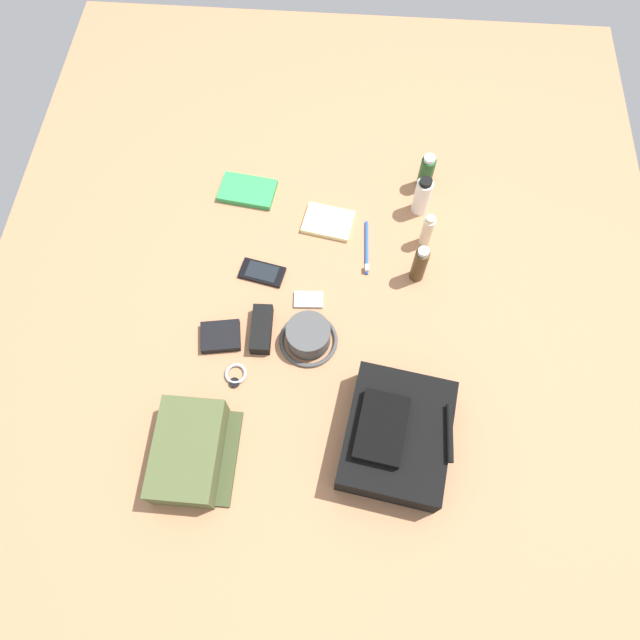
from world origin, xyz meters
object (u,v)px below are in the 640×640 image
at_px(toothpaste_tube, 422,196).
at_px(wristwatch, 236,375).
at_px(shampoo_bottle, 426,172).
at_px(media_player, 308,300).
at_px(toiletry_pouch, 190,452).
at_px(sunglasses_case, 262,329).
at_px(paperback_novel, 247,191).
at_px(bucket_hat, 308,336).
at_px(lotion_bottle, 427,231).
at_px(toothbrush, 367,250).
at_px(backpack, 396,435).
at_px(notepad, 328,222).
at_px(wallet, 221,336).
at_px(cell_phone, 262,273).
at_px(cologne_bottle, 420,264).

height_order(toothpaste_tube, wristwatch, toothpaste_tube).
bearing_deg(shampoo_bottle, media_player, -37.07).
distance_m(toiletry_pouch, shampoo_bottle, 1.10).
bearing_deg(sunglasses_case, paperback_novel, -169.77).
height_order(bucket_hat, wristwatch, bucket_hat).
relative_size(lotion_bottle, toothbrush, 0.69).
bearing_deg(wristwatch, toothbrush, 141.12).
distance_m(backpack, lotion_bottle, 0.63).
relative_size(shampoo_bottle, notepad, 0.87).
bearing_deg(toothpaste_tube, wallet, -49.11).
bearing_deg(backpack, sunglasses_case, -126.84).
xyz_separation_m(paperback_novel, media_player, (0.37, 0.23, -0.00)).
bearing_deg(toiletry_pouch, wallet, 175.87).
xyz_separation_m(toothpaste_tube, lotion_bottle, (0.12, 0.02, -0.01)).
bearing_deg(paperback_novel, wallet, -1.29).
xyz_separation_m(cell_phone, notepad, (-0.19, 0.19, 0.00)).
relative_size(shampoo_bottle, toothbrush, 0.70).
relative_size(toothpaste_tube, sunglasses_case, 1.02).
xyz_separation_m(toiletry_pouch, wristwatch, (-0.23, 0.08, -0.04)).
height_order(lotion_bottle, notepad, lotion_bottle).
height_order(bucket_hat, cell_phone, bucket_hat).
height_order(paperback_novel, toothbrush, toothbrush).
xyz_separation_m(paperback_novel, notepad, (0.10, 0.27, -0.00)).
relative_size(bucket_hat, toothbrush, 0.89).
relative_size(toothpaste_tube, cell_phone, 1.00).
bearing_deg(toothbrush, wallet, -51.58).
bearing_deg(cell_phone, lotion_bottle, 106.93).
distance_m(cologne_bottle, paperback_novel, 0.61).
height_order(toiletry_pouch, wristwatch, toiletry_pouch).
bearing_deg(cell_phone, sunglasses_case, 6.43).
xyz_separation_m(toothbrush, sunglasses_case, (0.29, -0.29, 0.01)).
bearing_deg(wristwatch, lotion_bottle, 132.33).
distance_m(wallet, notepad, 0.50).
distance_m(media_player, wristwatch, 0.31).
bearing_deg(shampoo_bottle, notepad, -59.94).
relative_size(cologne_bottle, sunglasses_case, 1.04).
height_order(backpack, toiletry_pouch, backpack).
distance_m(bucket_hat, notepad, 0.40).
height_order(backpack, cologne_bottle, cologne_bottle).
distance_m(toothpaste_tube, media_player, 0.48).
height_order(cologne_bottle, wristwatch, cologne_bottle).
bearing_deg(toothbrush, wristwatch, -38.88).
xyz_separation_m(backpack, paperback_novel, (-0.77, -0.48, -0.05)).
bearing_deg(sunglasses_case, toothbrush, 133.64).
relative_size(wristwatch, toothbrush, 0.38).
height_order(cell_phone, sunglasses_case, sunglasses_case).
bearing_deg(toothpaste_tube, backpack, -5.15).
height_order(backpack, toothpaste_tube, toothpaste_tube).
xyz_separation_m(shampoo_bottle, wristwatch, (0.69, -0.52, -0.06)).
bearing_deg(bucket_hat, lotion_bottle, 137.27).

